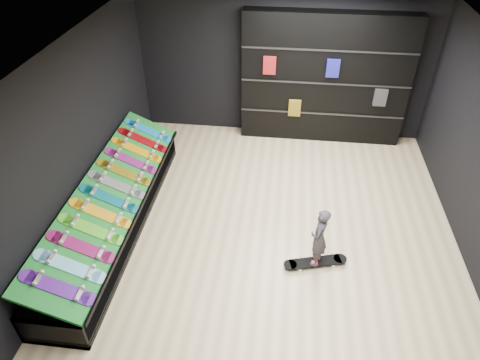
# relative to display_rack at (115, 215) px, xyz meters

# --- Properties ---
(floor) EXTENTS (6.00, 7.00, 0.01)m
(floor) POSITION_rel_display_rack_xyz_m (2.55, 0.00, -0.25)
(floor) COLOR beige
(floor) RESTS_ON ground
(ceiling) EXTENTS (6.00, 7.00, 0.01)m
(ceiling) POSITION_rel_display_rack_xyz_m (2.55, 0.00, 2.75)
(ceiling) COLOR white
(ceiling) RESTS_ON ground
(wall_back) EXTENTS (6.00, 0.02, 3.00)m
(wall_back) POSITION_rel_display_rack_xyz_m (2.55, 3.50, 1.25)
(wall_back) COLOR black
(wall_back) RESTS_ON ground
(wall_left) EXTENTS (0.02, 7.00, 3.00)m
(wall_left) POSITION_rel_display_rack_xyz_m (-0.45, 0.00, 1.25)
(wall_left) COLOR black
(wall_left) RESTS_ON ground
(display_rack) EXTENTS (0.90, 4.50, 0.50)m
(display_rack) POSITION_rel_display_rack_xyz_m (0.00, 0.00, 0.00)
(display_rack) COLOR black
(display_rack) RESTS_ON ground
(turf_ramp) EXTENTS (0.92, 4.50, 0.46)m
(turf_ramp) POSITION_rel_display_rack_xyz_m (0.05, 0.00, 0.46)
(turf_ramp) COLOR #0F641E
(turf_ramp) RESTS_ON display_rack
(back_shelving) EXTENTS (3.36, 0.39, 2.69)m
(back_shelving) POSITION_rel_display_rack_xyz_m (3.40, 3.32, 1.09)
(back_shelving) COLOR black
(back_shelving) RESTS_ON ground
(floor_skateboard) EXTENTS (1.00, 0.48, 0.09)m
(floor_skateboard) POSITION_rel_display_rack_xyz_m (3.28, -0.48, -0.21)
(floor_skateboard) COLOR black
(floor_skateboard) RESTS_ON ground
(child) EXTENTS (0.21, 0.26, 0.59)m
(child) POSITION_rel_display_rack_xyz_m (3.28, -0.48, 0.14)
(child) COLOR black
(child) RESTS_ON floor_skateboard
(display_board_0) EXTENTS (0.93, 0.22, 0.50)m
(display_board_0) POSITION_rel_display_rack_xyz_m (0.06, -1.90, 0.49)
(display_board_0) COLOR purple
(display_board_0) RESTS_ON turf_ramp
(display_board_1) EXTENTS (0.93, 0.22, 0.50)m
(display_board_1) POSITION_rel_display_rack_xyz_m (0.06, -1.55, 0.49)
(display_board_1) COLOR #0CB2E5
(display_board_1) RESTS_ON turf_ramp
(display_board_2) EXTENTS (0.93, 0.22, 0.50)m
(display_board_2) POSITION_rel_display_rack_xyz_m (0.06, -1.21, 0.49)
(display_board_2) COLOR #E5198C
(display_board_2) RESTS_ON turf_ramp
(display_board_3) EXTENTS (0.93, 0.22, 0.50)m
(display_board_3) POSITION_rel_display_rack_xyz_m (0.06, -0.86, 0.49)
(display_board_3) COLOR green
(display_board_3) RESTS_ON turf_ramp
(display_board_4) EXTENTS (0.93, 0.22, 0.50)m
(display_board_4) POSITION_rel_display_rack_xyz_m (0.06, -0.52, 0.49)
(display_board_4) COLOR orange
(display_board_4) RESTS_ON turf_ramp
(display_board_5) EXTENTS (0.93, 0.22, 0.50)m
(display_board_5) POSITION_rel_display_rack_xyz_m (0.06, -0.17, 0.49)
(display_board_5) COLOR #0C8C99
(display_board_5) RESTS_ON turf_ramp
(display_board_6) EXTENTS (0.93, 0.22, 0.50)m
(display_board_6) POSITION_rel_display_rack_xyz_m (0.06, 0.17, 0.49)
(display_board_6) COLOR black
(display_board_6) RESTS_ON turf_ramp
(display_board_7) EXTENTS (0.93, 0.22, 0.50)m
(display_board_7) POSITION_rel_display_rack_xyz_m (0.06, 0.52, 0.49)
(display_board_7) COLOR yellow
(display_board_7) RESTS_ON turf_ramp
(display_board_8) EXTENTS (0.93, 0.22, 0.50)m
(display_board_8) POSITION_rel_display_rack_xyz_m (0.06, 0.86, 0.49)
(display_board_8) COLOR #2626BF
(display_board_8) RESTS_ON turf_ramp
(display_board_9) EXTENTS (0.93, 0.22, 0.50)m
(display_board_9) POSITION_rel_display_rack_xyz_m (0.06, 1.21, 0.49)
(display_board_9) COLOR yellow
(display_board_9) RESTS_ON turf_ramp
(display_board_10) EXTENTS (0.93, 0.22, 0.50)m
(display_board_10) POSITION_rel_display_rack_xyz_m (0.06, 1.55, 0.49)
(display_board_10) COLOR red
(display_board_10) RESTS_ON turf_ramp
(display_board_11) EXTENTS (0.93, 0.22, 0.50)m
(display_board_11) POSITION_rel_display_rack_xyz_m (0.06, 1.90, 0.49)
(display_board_11) COLOR blue
(display_board_11) RESTS_ON turf_ramp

